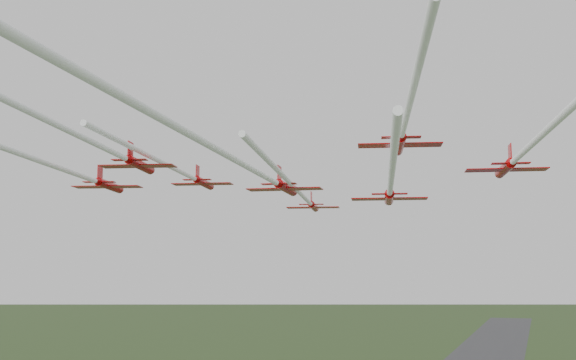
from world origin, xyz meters
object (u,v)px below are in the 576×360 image
(jet_row3_mid, at_px, (245,165))
(jet_row3_right, at_px, (527,149))
(jet_row2_right, at_px, (390,185))
(jet_row4_left, at_px, (109,150))
(jet_lead, at_px, (301,194))
(jet_row3_left, at_px, (83,176))
(jet_row4_right, at_px, (404,125))
(jet_row2_left, at_px, (184,173))

(jet_row3_mid, distance_m, jet_row3_right, 26.80)
(jet_row2_right, bearing_deg, jet_row4_left, -144.69)
(jet_lead, distance_m, jet_row3_left, 28.20)
(jet_row3_mid, bearing_deg, jet_row3_left, 157.16)
(jet_row3_left, bearing_deg, jet_row3_right, -10.34)
(jet_row3_left, height_order, jet_row4_left, jet_row4_left)
(jet_row3_right, distance_m, jet_row4_right, 14.67)
(jet_row4_right, bearing_deg, jet_row4_left, 176.39)
(jet_row2_right, relative_size, jet_row4_right, 1.31)
(jet_lead, relative_size, jet_row4_right, 1.47)
(jet_row2_right, height_order, jet_row3_right, jet_row3_right)
(jet_row2_left, xyz_separation_m, jet_row2_right, (25.73, 0.06, -2.57))
(jet_row2_left, relative_size, jet_row4_left, 1.09)
(jet_row3_left, relative_size, jet_row3_mid, 0.61)
(jet_row3_left, xyz_separation_m, jet_row3_mid, (22.13, -6.07, -0.68))
(jet_lead, xyz_separation_m, jet_row3_right, (28.39, -17.77, 1.48))
(jet_row3_mid, bearing_deg, jet_lead, 89.49)
(jet_row3_mid, relative_size, jet_row4_left, 1.64)
(jet_row2_left, xyz_separation_m, jet_row3_right, (40.40, -7.76, -0.54))
(jet_row3_right, bearing_deg, jet_row3_left, 172.99)
(jet_row3_right, distance_m, jet_row4_left, 39.17)
(jet_row3_left, xyz_separation_m, jet_row3_right, (47.20, 3.24, 0.99))
(jet_row3_left, bearing_deg, jet_row3_mid, -29.61)
(jet_row2_right, relative_size, jet_row3_right, 1.02)
(jet_lead, bearing_deg, jet_row3_left, -143.86)
(jet_lead, height_order, jet_row2_left, jet_row2_left)
(jet_row3_left, bearing_deg, jet_lead, 33.89)
(jet_row4_left, bearing_deg, jet_row2_left, 87.21)
(jet_row3_right, bearing_deg, jet_row2_left, 158.19)
(jet_row2_right, distance_m, jet_row4_left, 31.50)
(jet_row3_right, bearing_deg, jet_row4_right, -142.61)
(jet_row4_left, bearing_deg, jet_row3_mid, 14.82)
(jet_row2_right, distance_m, jet_row3_mid, 20.06)
(jet_row2_left, bearing_deg, jet_row2_right, -11.57)
(jet_row2_right, distance_m, jet_row3_left, 34.38)
(jet_lead, xyz_separation_m, jet_row4_left, (-7.70, -32.99, 0.91))
(jet_lead, bearing_deg, jet_row3_right, -44.06)
(jet_row3_left, xyz_separation_m, jet_row4_left, (11.11, -11.98, 0.41))
(jet_row3_left, relative_size, jet_row4_right, 0.96)
(jet_row2_left, bearing_deg, jet_row4_left, -91.09)
(jet_row3_mid, height_order, jet_row4_left, jet_row4_left)
(jet_row2_left, bearing_deg, jet_row3_right, -22.59)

